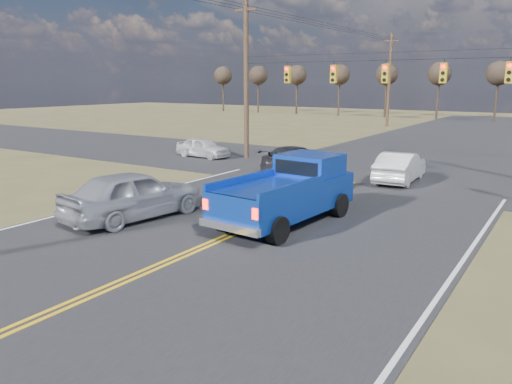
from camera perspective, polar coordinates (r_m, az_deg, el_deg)
The scene contains 12 objects.
ground at distance 13.56m, azimuth -12.23°, elevation -8.87°, with size 160.00×160.00×0.00m, color brown.
road_main at distance 21.45m, azimuth 6.95°, elevation -0.73°, with size 14.00×120.00×0.02m, color #28282B.
road_cross at distance 28.72m, azimuth 13.99°, elevation 2.35°, with size 120.00×12.00×0.02m, color #28282B.
signal_gantry at distance 27.95m, azimuth 15.39°, elevation 12.45°, with size 19.60×4.83×10.00m.
utility_poles at distance 27.37m, azimuth 13.87°, elevation 12.88°, with size 19.60×58.32×10.00m.
treeline at distance 36.92m, azimuth 19.17°, elevation 13.11°, with size 87.00×117.80×7.40m.
pickup_truck at distance 17.43m, azimuth 3.76°, elevation 0.01°, with size 2.80×6.25×2.29m.
silver_suv at distance 18.49m, azimuth -13.82°, elevation -0.28°, with size 2.13×5.29×1.80m, color #B3B4BB.
black_suv at distance 22.72m, azimuth 6.50°, elevation 1.58°, with size 2.01×4.36×1.21m, color black.
white_car_queue at distance 25.70m, azimuth 16.13°, elevation 2.76°, with size 1.59×4.55×1.50m, color white.
dgrey_car_queue at distance 27.95m, azimuth 4.46°, elevation 3.85°, with size 1.95×4.79×1.39m, color #2F2F33.
cross_car_west at distance 33.06m, azimuth -6.09°, elevation 5.08°, with size 3.83×1.54×1.31m, color white.
Camera 1 is at (9.08, -8.81, 4.87)m, focal length 35.00 mm.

